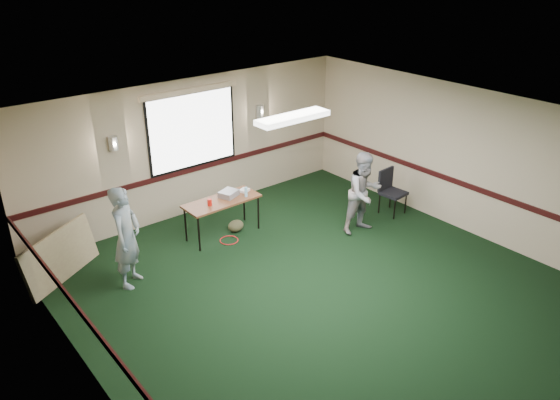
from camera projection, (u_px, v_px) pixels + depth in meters
ground at (333, 299)px, 8.38m from camera, size 8.00×8.00×0.00m
room_shell at (249, 164)px, 9.20m from camera, size 8.00×8.02×8.00m
folding_table at (222, 203)px, 9.94m from camera, size 1.43×0.59×0.71m
projector at (229, 194)px, 10.05m from camera, size 0.40×0.37×0.11m
game_console at (244, 190)px, 10.26m from camera, size 0.22×0.20×0.05m
red_cup at (210, 202)px, 9.69m from camera, size 0.08×0.08×0.12m
water_bottle at (246, 192)px, 10.02m from camera, size 0.06×0.06×0.19m
duffel_bag at (236, 226)px, 10.29m from camera, size 0.33×0.26×0.22m
cable_coil at (229, 240)px, 10.01m from camera, size 0.41×0.41×0.02m
folded_table at (60, 256)px, 8.76m from camera, size 1.44×1.01×0.79m
conference_chair at (390, 188)px, 10.87m from camera, size 0.47×0.49×0.90m
person_left at (127, 237)px, 8.42m from camera, size 0.72×0.70×1.67m
person_right at (364, 193)px, 10.05m from camera, size 0.82×0.67×1.56m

